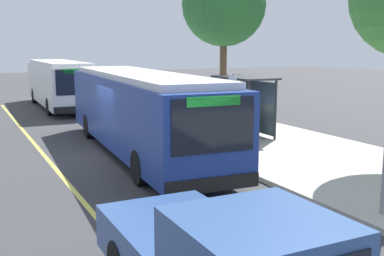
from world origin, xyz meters
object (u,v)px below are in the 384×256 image
object	(u,v)px
transit_bus_main	(140,109)
waiting_bench	(243,124)
pedestrian_commuter	(222,120)
route_sign_post	(232,104)
transit_bus_second	(59,82)

from	to	relation	value
transit_bus_main	waiting_bench	distance (m)	4.96
transit_bus_main	pedestrian_commuter	size ratio (longest dim) A/B	7.49
route_sign_post	pedestrian_commuter	world-z (taller)	route_sign_post
pedestrian_commuter	transit_bus_main	bearing A→B (deg)	-100.65
waiting_bench	route_sign_post	xyz separation A→B (m)	(3.08, -2.42, 1.32)
transit_bus_second	pedestrian_commuter	size ratio (longest dim) A/B	6.57
waiting_bench	route_sign_post	size ratio (longest dim) A/B	0.57
transit_bus_main	transit_bus_second	distance (m)	14.84
transit_bus_main	pedestrian_commuter	bearing A→B (deg)	79.35
route_sign_post	pedestrian_commuter	bearing A→B (deg)	159.50
pedestrian_commuter	route_sign_post	bearing A→B (deg)	-20.50
transit_bus_second	waiting_bench	bearing A→B (deg)	18.56
transit_bus_main	pedestrian_commuter	distance (m)	3.19
transit_bus_main	pedestrian_commuter	xyz separation A→B (m)	(0.58, 3.10, -0.50)
transit_bus_second	pedestrian_commuter	world-z (taller)	transit_bus_second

